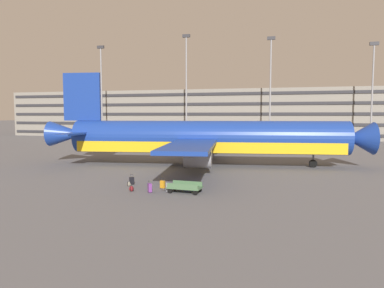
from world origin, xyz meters
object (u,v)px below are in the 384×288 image
Objects in this scene: suitcase_orange at (168,187)px; baggage_cart at (185,187)px; airliner at (204,139)px; backpack_laid_flat at (131,189)px; suitcase_scuffed at (132,181)px; suitcase_teal at (163,184)px; suitcase_silver at (150,188)px; backpack_large at (129,184)px.

suitcase_orange is 1.40m from baggage_cart.
airliner is at bearing 96.26° from baggage_cart.
suitcase_scuffed is at bearing 113.27° from backpack_laid_flat.
suitcase_orange reaches higher than backpack_laid_flat.
airliner reaches higher than suitcase_teal.
suitcase_teal is 1.00× the size of suitcase_orange.
suitcase_teal is (3.14, -0.92, -0.00)m from suitcase_scuffed.
suitcase_teal is at bearing 72.81° from suitcase_silver.
suitcase_orange is at bearing -17.50° from backpack_large.
suitcase_scuffed is 4.39m from suitcase_orange.
suitcase_silver is at bearing -107.19° from suitcase_teal.
backpack_laid_flat is (-1.55, 0.01, -0.18)m from suitcase_silver.
backpack_large is (-3.83, 1.21, -0.20)m from suitcase_orange.
backpack_large is (-2.55, 1.79, -0.19)m from suitcase_silver.
backpack_large is at bearing 162.50° from suitcase_orange.
airliner is 43.57× the size of suitcase_orange.
suitcase_scuffed is at bearing -106.14° from airliner.
airliner is 13.64m from suitcase_scuffed.
suitcase_scuffed is 3.67m from suitcase_silver.
suitcase_orange reaches higher than backpack_large.
airliner reaches higher than suitcase_orange.
suitcase_teal is at bearing -92.35° from airliner.
airliner is 42.85× the size of suitcase_silver.
airliner is at bearing 86.03° from suitcase_silver.
airliner is at bearing 90.85° from suitcase_orange.
baggage_cart is at bearing -25.63° from suitcase_teal.
backpack_laid_flat is (-2.84, -0.58, -0.19)m from suitcase_orange.
suitcase_teal is 1.30m from suitcase_orange.
suitcase_silver is at bearing -43.89° from suitcase_scuffed.
suitcase_silver reaches higher than backpack_laid_flat.
backpack_large is at bearing -82.92° from suitcase_scuffed.
airliner reaches higher than suitcase_scuffed.
suitcase_scuffed is 1.95× the size of backpack_large.
suitcase_scuffed is at bearing 97.08° from backpack_large.
suitcase_orange is 2.90m from backpack_laid_flat.
airliner is 43.55× the size of suitcase_teal.
baggage_cart is at bearing -20.26° from suitcase_scuffed.
suitcase_orange is (1.29, 0.58, 0.01)m from suitcase_silver.
suitcase_silver is 1.86× the size of backpack_laid_flat.
backpack_laid_flat is (1.09, -2.54, -0.15)m from suitcase_scuffed.
suitcase_silver reaches higher than suitcase_teal.
suitcase_teal is (0.50, 1.62, -0.03)m from suitcase_silver.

